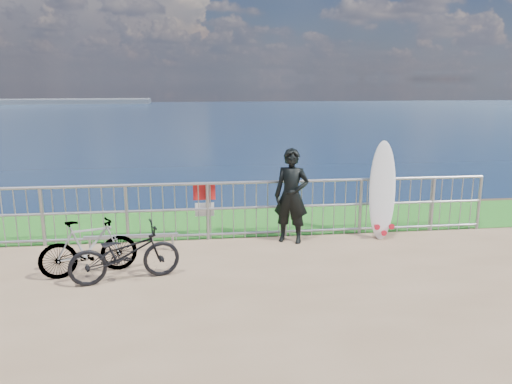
{
  "coord_description": "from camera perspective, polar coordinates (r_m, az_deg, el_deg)",
  "views": [
    {
      "loc": [
        -0.74,
        -7.58,
        3.01
      ],
      "look_at": [
        0.37,
        1.2,
        1.0
      ],
      "focal_mm": 35.0,
      "sensor_mm": 36.0,
      "label": 1
    }
  ],
  "objects": [
    {
      "name": "bike_rack",
      "position": [
        9.09,
        -14.05,
        -5.07
      ],
      "size": [
        1.63,
        0.05,
        0.34
      ],
      "color": "#93969B",
      "rests_on": "ground"
    },
    {
      "name": "bicycle_far",
      "position": [
        8.24,
        -18.59,
        -6.01
      ],
      "size": [
        1.55,
        0.85,
        0.9
      ],
      "primitive_type": "imported",
      "rotation": [
        0.0,
        0.0,
        1.87
      ],
      "color": "black",
      "rests_on": "ground"
    },
    {
      "name": "bicycle_near",
      "position": [
        7.85,
        -14.77,
        -6.81
      ],
      "size": [
        1.74,
        0.96,
        0.87
      ],
      "primitive_type": "imported",
      "rotation": [
        0.0,
        0.0,
        1.82
      ],
      "color": "black",
      "rests_on": "ground"
    },
    {
      "name": "grass_strip",
      "position": [
        10.74,
        -2.99,
        -3.45
      ],
      "size": [
        120.0,
        120.0,
        0.0
      ],
      "primitive_type": "plane",
      "color": "#1F701E",
      "rests_on": "ground"
    },
    {
      "name": "seascape",
      "position": [
        161.08,
        -23.03,
        9.27
      ],
      "size": [
        260.0,
        260.0,
        5.0
      ],
      "color": "brown",
      "rests_on": "ground"
    },
    {
      "name": "railing",
      "position": [
        9.53,
        -2.47,
        -2.0
      ],
      "size": [
        10.06,
        0.1,
        1.13
      ],
      "color": "#93969B",
      "rests_on": "ground"
    },
    {
      "name": "surfer",
      "position": [
        9.29,
        4.07,
        -0.45
      ],
      "size": [
        0.76,
        0.65,
        1.77
      ],
      "primitive_type": "imported",
      "rotation": [
        0.0,
        0.0,
        -0.41
      ],
      "color": "black",
      "rests_on": "ground"
    },
    {
      "name": "surfboard",
      "position": [
        9.84,
        14.23,
        -0.2
      ],
      "size": [
        0.6,
        0.57,
        1.88
      ],
      "color": "white",
      "rests_on": "ground"
    }
  ]
}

